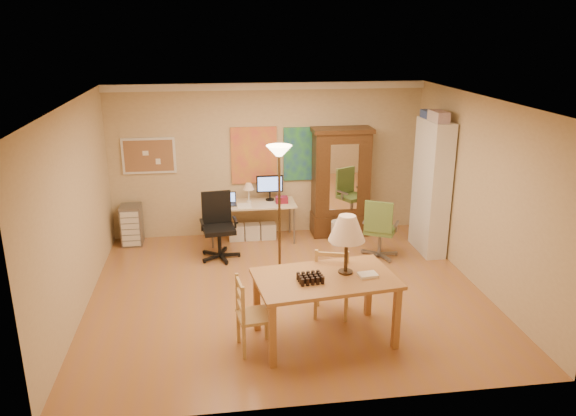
{
  "coord_description": "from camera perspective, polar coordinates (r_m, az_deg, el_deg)",
  "views": [
    {
      "loc": [
        -0.99,
        -7.15,
        3.61
      ],
      "look_at": [
        0.05,
        0.3,
        1.16
      ],
      "focal_mm": 35.0,
      "sensor_mm": 36.0,
      "label": 1
    }
  ],
  "objects": [
    {
      "name": "armoire",
      "position": [
        10.05,
        5.36,
        1.94
      ],
      "size": [
        1.05,
        0.5,
        1.94
      ],
      "color": "black",
      "rests_on": "floor"
    },
    {
      "name": "bookshelf",
      "position": [
        9.46,
        14.34,
        2.03
      ],
      "size": [
        0.33,
        0.88,
        2.2
      ],
      "color": "white",
      "rests_on": "floor"
    },
    {
      "name": "office_chair_black",
      "position": [
        9.19,
        -7.01,
        -3.32
      ],
      "size": [
        0.66,
        0.66,
        1.07
      ],
      "color": "black",
      "rests_on": "floor"
    },
    {
      "name": "dining_table",
      "position": [
        6.6,
        4.61,
        -5.62
      ],
      "size": [
        1.74,
        1.17,
        1.53
      ],
      "color": "#975831",
      "rests_on": "floor"
    },
    {
      "name": "ladder_chair_back",
      "position": [
        7.32,
        4.48,
        -7.63
      ],
      "size": [
        0.55,
        0.53,
        0.97
      ],
      "color": "tan",
      "rests_on": "floor"
    },
    {
      "name": "corkboard",
      "position": [
        9.9,
        -13.96,
        5.18
      ],
      "size": [
        0.9,
        0.04,
        0.62
      ],
      "primitive_type": "cube",
      "color": "#986847",
      "rests_on": "floor"
    },
    {
      "name": "art_panel_left",
      "position": [
        9.89,
        -3.47,
        5.36
      ],
      "size": [
        0.8,
        0.04,
        1.0
      ],
      "primitive_type": "cube",
      "color": "gold",
      "rests_on": "floor"
    },
    {
      "name": "floor",
      "position": [
        8.07,
        -0.05,
        -8.56
      ],
      "size": [
        5.5,
        5.5,
        0.0
      ],
      "primitive_type": "plane",
      "color": "#A66D3A",
      "rests_on": "ground"
    },
    {
      "name": "office_chair_green",
      "position": [
        9.24,
        9.26,
        -3.44
      ],
      "size": [
        0.62,
        0.62,
        1.01
      ],
      "color": "slate",
      "rests_on": "floor"
    },
    {
      "name": "torchiere_lamp",
      "position": [
        8.0,
        -0.9,
        3.56
      ],
      "size": [
        0.37,
        0.37,
        2.01
      ],
      "color": "#44321B",
      "rests_on": "floor"
    },
    {
      "name": "computer_desk",
      "position": [
        9.86,
        -3.5,
        -0.93
      ],
      "size": [
        1.5,
        0.65,
        1.13
      ],
      "color": "beige",
      "rests_on": "floor"
    },
    {
      "name": "art_panel_right",
      "position": [
        9.99,
        1.7,
        5.52
      ],
      "size": [
        0.75,
        0.04,
        0.95
      ],
      "primitive_type": "cube",
      "color": "#225589",
      "rests_on": "floor"
    },
    {
      "name": "wastebin",
      "position": [
        9.77,
        5.31,
        -2.5
      ],
      "size": [
        0.32,
        0.32,
        0.4
      ],
      "primitive_type": "cylinder",
      "color": "silver",
      "rests_on": "floor"
    },
    {
      "name": "drawer_cart",
      "position": [
        10.03,
        -15.59,
        -1.67
      ],
      "size": [
        0.35,
        0.42,
        0.69
      ],
      "color": "slate",
      "rests_on": "floor"
    },
    {
      "name": "crown_molding",
      "position": [
        9.71,
        -2.1,
        12.27
      ],
      "size": [
        5.5,
        0.08,
        0.12
      ],
      "primitive_type": "cube",
      "color": "white",
      "rests_on": "floor"
    },
    {
      "name": "ladder_chair_left",
      "position": [
        6.6,
        -3.62,
        -10.94
      ],
      "size": [
        0.45,
        0.46,
        0.9
      ],
      "color": "tan",
      "rests_on": "floor"
    }
  ]
}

